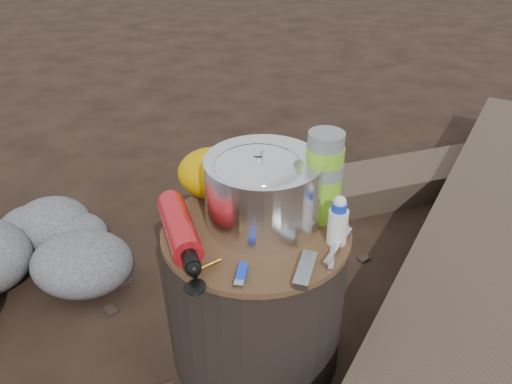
# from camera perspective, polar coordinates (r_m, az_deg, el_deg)

# --- Properties ---
(ground) EXTENTS (60.00, 60.00, 0.00)m
(ground) POSITION_cam_1_polar(r_m,az_deg,el_deg) (1.42, 0.00, -16.82)
(ground) COLOR black
(ground) RESTS_ON ground
(stump) EXTENTS (0.42, 0.42, 0.38)m
(stump) POSITION_cam_1_polar(r_m,az_deg,el_deg) (1.28, 0.00, -11.08)
(stump) COLOR black
(stump) RESTS_ON ground
(log_main) EXTENTS (1.13, 2.10, 0.18)m
(log_main) POSITION_cam_1_polar(r_m,az_deg,el_deg) (1.75, 23.79, -5.36)
(log_main) COLOR #423428
(log_main) RESTS_ON ground
(log_small) EXTENTS (1.19, 0.74, 0.10)m
(log_small) POSITION_cam_1_polar(r_m,az_deg,el_deg) (2.16, 18.27, 1.73)
(log_small) COLOR #423428
(log_small) RESTS_ON ground
(foil_windscreen) EXTENTS (0.26, 0.26, 0.16)m
(foil_windscreen) POSITION_cam_1_polar(r_m,az_deg,el_deg) (1.15, 0.79, 0.06)
(foil_windscreen) COLOR white
(foil_windscreen) RESTS_ON stump
(camping_pot) EXTENTS (0.18, 0.18, 0.18)m
(camping_pot) POSITION_cam_1_polar(r_m,az_deg,el_deg) (1.12, 0.23, 0.05)
(camping_pot) COLOR white
(camping_pot) RESTS_ON stump
(fuel_bottle) EXTENTS (0.17, 0.26, 0.06)m
(fuel_bottle) POSITION_cam_1_polar(r_m,az_deg,el_deg) (1.13, -8.32, -3.82)
(fuel_bottle) COLOR red
(fuel_bottle) RESTS_ON stump
(thermos) EXTENTS (0.08, 0.08, 0.21)m
(thermos) POSITION_cam_1_polar(r_m,az_deg,el_deg) (1.16, 7.32, 1.63)
(thermos) COLOR #79C525
(thermos) RESTS_ON stump
(travel_mug) EXTENTS (0.08, 0.08, 0.12)m
(travel_mug) POSITION_cam_1_polar(r_m,az_deg,el_deg) (1.23, 6.11, 1.28)
(travel_mug) COLOR black
(travel_mug) RESTS_ON stump
(stuff_sack) EXTENTS (0.18, 0.14, 0.12)m
(stuff_sack) POSITION_cam_1_polar(r_m,az_deg,el_deg) (1.26, -4.53, 2.05)
(stuff_sack) COLOR #CD9900
(stuff_sack) RESTS_ON stump
(food_pouch) EXTENTS (0.10, 0.03, 0.12)m
(food_pouch) POSITION_cam_1_polar(r_m,az_deg,el_deg) (1.28, -1.14, 2.70)
(food_pouch) COLOR #1A164D
(food_pouch) RESTS_ON stump
(lighter) EXTENTS (0.02, 0.07, 0.01)m
(lighter) POSITION_cam_1_polar(r_m,az_deg,el_deg) (1.04, -1.57, -8.75)
(lighter) COLOR #1436CF
(lighter) RESTS_ON stump
(multitool) EXTENTS (0.05, 0.11, 0.02)m
(multitool) POSITION_cam_1_polar(r_m,az_deg,el_deg) (1.05, 5.37, -8.39)
(multitool) COLOR silver
(multitool) RESTS_ON stump
(pot_grabber) EXTENTS (0.07, 0.14, 0.01)m
(pot_grabber) POSITION_cam_1_polar(r_m,az_deg,el_deg) (1.11, 8.33, -6.00)
(pot_grabber) COLOR silver
(pot_grabber) RESTS_ON stump
(spork) EXTENTS (0.07, 0.15, 0.01)m
(spork) POSITION_cam_1_polar(r_m,az_deg,el_deg) (1.06, -6.69, -7.72)
(spork) COLOR black
(spork) RESTS_ON stump
(squeeze_bottle) EXTENTS (0.04, 0.04, 0.10)m
(squeeze_bottle) POSITION_cam_1_polar(r_m,az_deg,el_deg) (1.11, 8.87, -3.28)
(squeeze_bottle) COLOR silver
(squeeze_bottle) RESTS_ON stump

